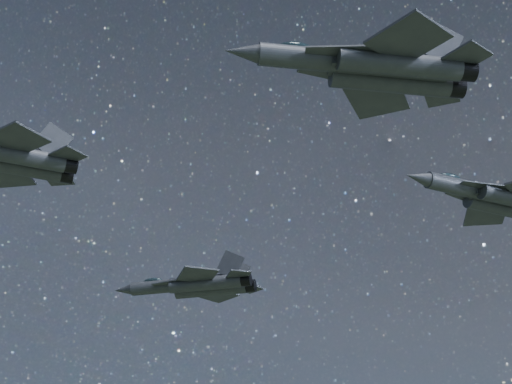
{
  "coord_description": "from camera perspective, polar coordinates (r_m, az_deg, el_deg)",
  "views": [
    {
      "loc": [
        -2.52,
        -56.63,
        127.89
      ],
      "look_at": [
        -0.65,
        3.0,
        158.02
      ],
      "focal_mm": 55.0,
      "sensor_mm": 36.0,
      "label": 1
    }
  ],
  "objects": [
    {
      "name": "jet_left",
      "position": [
        79.86,
        -4.32,
        -6.78
      ],
      "size": [
        15.63,
        10.56,
        3.94
      ],
      "rotation": [
        0.0,
        0.0,
        -0.28
      ],
      "color": "#2D3038"
    },
    {
      "name": "jet_right",
      "position": [
        55.39,
        8.62,
        8.93
      ],
      "size": [
        18.21,
        12.7,
        4.58
      ],
      "rotation": [
        0.0,
        0.0,
        0.13
      ],
      "color": "#2D3038"
    },
    {
      "name": "jet_slot",
      "position": [
        75.7,
        17.23,
        -0.44
      ],
      "size": [
        17.25,
        11.39,
        4.41
      ],
      "rotation": [
        0.0,
        0.0,
        0.39
      ],
      "color": "#2D3038"
    }
  ]
}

